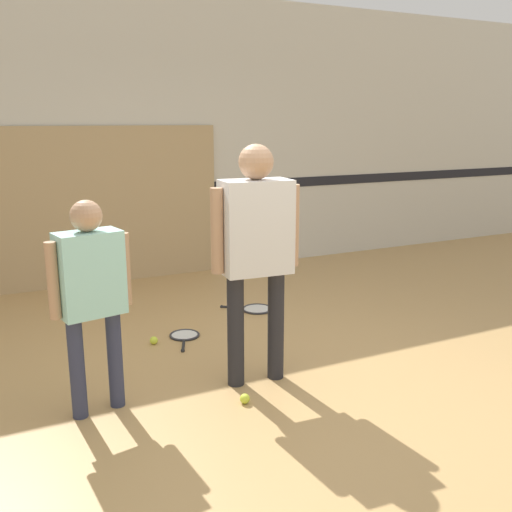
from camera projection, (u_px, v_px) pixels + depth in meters
name	position (u px, v px, depth m)	size (l,w,h in m)	color
ground_plane	(287.00, 389.00, 3.94)	(16.00, 16.00, 0.00)	tan
wall_back	(148.00, 139.00, 6.46)	(16.00, 0.07, 3.20)	beige
wall_panel	(92.00, 207.00, 6.29)	(2.89, 0.05, 1.75)	tan
person_instructor	(256.00, 240.00, 3.83)	(0.63, 0.29, 1.66)	#232328
person_student_left	(91.00, 285.00, 3.45)	(0.51, 0.28, 1.36)	#2D334C
racket_spare_on_floor	(184.00, 336.00, 4.88)	(0.34, 0.51, 0.03)	#28282D
racket_second_spare	(255.00, 309.00, 5.58)	(0.51, 0.44, 0.03)	#28282D
tennis_ball_near_instructor	(245.00, 399.00, 3.73)	(0.07, 0.07, 0.07)	#CCE038
tennis_ball_by_spare_racket	(154.00, 340.00, 4.72)	(0.07, 0.07, 0.07)	#CCE038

